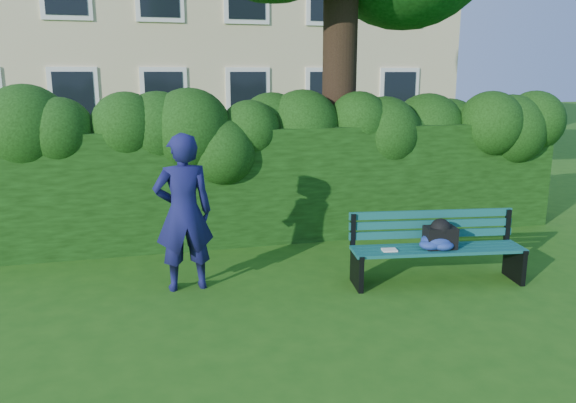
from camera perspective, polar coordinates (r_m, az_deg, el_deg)
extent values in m
plane|color=#235813|center=(7.20, 1.20, -8.42)|extent=(80.00, 80.00, 0.00)
cube|color=white|center=(16.55, -20.91, 9.88)|extent=(1.30, 0.08, 1.60)
cube|color=black|center=(16.51, -20.93, 9.88)|extent=(1.05, 0.04, 1.35)
cube|color=white|center=(16.47, -12.47, 10.40)|extent=(1.30, 0.08, 1.60)
cube|color=black|center=(16.43, -12.46, 10.40)|extent=(1.05, 0.04, 1.35)
cube|color=white|center=(16.73, -4.09, 10.70)|extent=(1.30, 0.08, 1.60)
cube|color=black|center=(16.69, -4.06, 10.70)|extent=(1.05, 0.04, 1.35)
cube|color=white|center=(17.32, 3.88, 10.78)|extent=(1.30, 0.08, 1.60)
cube|color=black|center=(17.29, 3.93, 10.77)|extent=(1.05, 0.04, 1.35)
cube|color=white|center=(18.22, 11.20, 10.67)|extent=(1.30, 0.08, 1.60)
cube|color=black|center=(18.18, 11.25, 10.66)|extent=(1.05, 0.04, 1.35)
cube|color=white|center=(18.34, 11.60, 19.43)|extent=(1.30, 0.08, 1.60)
cube|color=black|center=(18.30, 11.66, 19.45)|extent=(1.05, 0.04, 1.35)
cube|color=black|center=(9.02, -2.53, 1.88)|extent=(10.00, 1.00, 1.80)
cylinder|color=black|center=(9.60, 5.26, 13.31)|extent=(0.57, 0.57, 5.40)
cube|color=#0F494C|center=(7.20, 15.51, -5.13)|extent=(2.18, 0.40, 0.04)
cube|color=#0F494C|center=(7.30, 15.16, -4.85)|extent=(2.18, 0.40, 0.04)
cube|color=#0F494C|center=(7.41, 14.82, -4.57)|extent=(2.18, 0.40, 0.04)
cube|color=#0F494C|center=(7.52, 14.49, -4.31)|extent=(2.18, 0.40, 0.04)
cube|color=#0F494C|center=(7.55, 14.33, -3.19)|extent=(2.17, 0.33, 0.10)
cube|color=#0F494C|center=(7.53, 14.36, -2.21)|extent=(2.17, 0.33, 0.10)
cube|color=#0F494C|center=(7.50, 14.38, -1.23)|extent=(2.17, 0.33, 0.10)
cube|color=black|center=(7.12, 7.00, -6.89)|extent=(0.13, 0.50, 0.44)
cube|color=black|center=(7.23, 6.61, -3.00)|extent=(0.07, 0.07, 0.45)
cube|color=black|center=(7.00, 7.14, -5.33)|extent=(0.12, 0.42, 0.05)
cube|color=black|center=(7.86, 22.01, -5.86)|extent=(0.13, 0.50, 0.44)
cube|color=black|center=(7.96, 21.39, -2.34)|extent=(0.07, 0.07, 0.45)
cube|color=black|center=(7.75, 22.32, -4.43)|extent=(0.12, 0.42, 0.05)
cube|color=white|center=(7.09, 10.27, -4.87)|extent=(0.20, 0.15, 0.02)
cube|color=black|center=(7.32, 15.19, -3.54)|extent=(0.41, 0.30, 0.27)
imported|color=#16174E|center=(6.91, -10.56, -1.12)|extent=(0.74, 0.51, 1.94)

